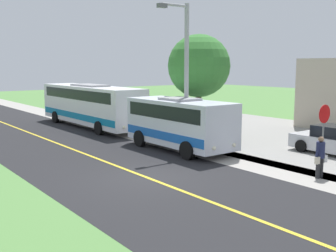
{
  "coord_description": "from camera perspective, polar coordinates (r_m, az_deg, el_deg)",
  "views": [
    {
      "loc": [
        8.97,
        13.21,
        4.46
      ],
      "look_at": [
        -3.5,
        -3.07,
        1.4
      ],
      "focal_mm": 43.7,
      "sensor_mm": 36.0,
      "label": 1
    }
  ],
  "objects": [
    {
      "name": "pedestrian_with_bags",
      "position": [
        17.32,
        20.47,
        -3.92
      ],
      "size": [
        0.72,
        0.34,
        1.68
      ],
      "color": "#262628",
      "rests_on": "ground"
    },
    {
      "name": "road_centre_line",
      "position": [
        16.58,
        -3.17,
        -7.1
      ],
      "size": [
        0.16,
        100.0,
        0.0
      ],
      "primitive_type": "cube",
      "color": "gold",
      "rests_on": "ground"
    },
    {
      "name": "sidewalk",
      "position": [
        19.88,
        9.34,
        -4.58
      ],
      "size": [
        2.4,
        100.0,
        0.01
      ],
      "primitive_type": "cube",
      "color": "#9E9991",
      "rests_on": "ground"
    },
    {
      "name": "ground_plane",
      "position": [
        16.58,
        -3.17,
        -7.13
      ],
      "size": [
        120.0,
        120.0,
        0.0
      ],
      "primitive_type": "plane",
      "color": "#548442"
    },
    {
      "name": "transit_bus_rear",
      "position": [
        30.24,
        -10.79,
        3.09
      ],
      "size": [
        2.7,
        11.62,
        3.09
      ],
      "color": "white",
      "rests_on": "ground"
    },
    {
      "name": "shuttle_bus_front",
      "position": [
        21.54,
        1.64,
        0.65
      ],
      "size": [
        2.63,
        6.68,
        2.77
      ],
      "color": "silver",
      "rests_on": "ground"
    },
    {
      "name": "tree_curbside",
      "position": [
        24.6,
        4.33,
        8.32
      ],
      "size": [
        3.73,
        3.73,
        6.29
      ],
      "color": "brown",
      "rests_on": "ground"
    },
    {
      "name": "road_surface",
      "position": [
        16.58,
        -3.17,
        -7.12
      ],
      "size": [
        8.0,
        100.0,
        0.01
      ],
      "primitive_type": "cube",
      "color": "black",
      "rests_on": "ground"
    },
    {
      "name": "street_light_pole",
      "position": [
        21.64,
        2.34,
        7.82
      ],
      "size": [
        1.97,
        0.24,
        7.61
      ],
      "color": "#9E9EA3",
      "rests_on": "ground"
    },
    {
      "name": "stop_sign",
      "position": [
        17.84,
        20.89,
        -0.12
      ],
      "size": [
        0.76,
        0.07,
        2.88
      ],
      "color": "slate",
      "rests_on": "ground"
    }
  ]
}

